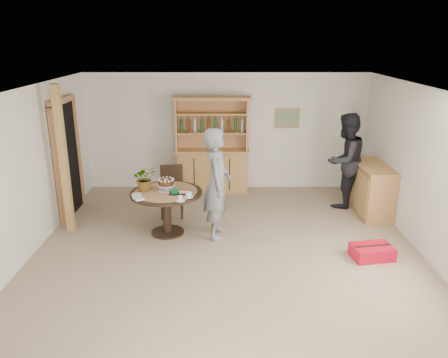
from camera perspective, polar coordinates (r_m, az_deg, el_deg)
ground at (r=6.57m, az=0.41°, el=-11.05°), size 7.00×7.00×0.00m
room_shell at (r=5.93m, az=0.48°, el=3.84°), size 6.04×7.04×2.52m
doorway at (r=8.52m, az=-19.84°, el=2.78°), size 0.13×1.10×2.18m
pine_post at (r=7.68m, az=-20.23°, el=2.25°), size 0.12×0.12×2.50m
hutch at (r=9.33m, az=-1.56°, el=2.47°), size 1.62×0.54×2.04m
sideboard at (r=8.67m, az=18.76°, el=-1.25°), size 0.54×1.26×0.94m
dining_table at (r=7.36m, az=-7.54°, el=-2.72°), size 1.20×1.20×0.76m
dining_chair at (r=8.16m, az=-6.83°, el=-1.11°), size 0.45×0.45×0.95m
birthday_cake at (r=7.31m, az=-7.58°, el=-0.54°), size 0.30×0.30×0.20m
flower_vase at (r=7.34m, az=-10.31°, el=0.11°), size 0.47×0.44×0.42m
gift_tray at (r=7.16m, az=-6.02°, el=-1.73°), size 0.30×0.20×0.08m
coffee_cup_a at (r=6.99m, az=-4.63°, el=-2.06°), size 0.15×0.15×0.09m
coffee_cup_b at (r=6.84m, az=-5.74°, el=-2.59°), size 0.15×0.15×0.08m
napkins at (r=7.08m, az=-11.20°, el=-2.30°), size 0.24×0.33×0.03m
teen_boy at (r=7.10m, az=-0.92°, el=-0.64°), size 0.46×0.69×1.84m
adult_person at (r=8.74m, az=15.52°, el=2.32°), size 1.14×1.10×1.85m
red_suitcase at (r=7.06m, az=18.77°, el=-9.00°), size 0.66×0.49×0.21m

